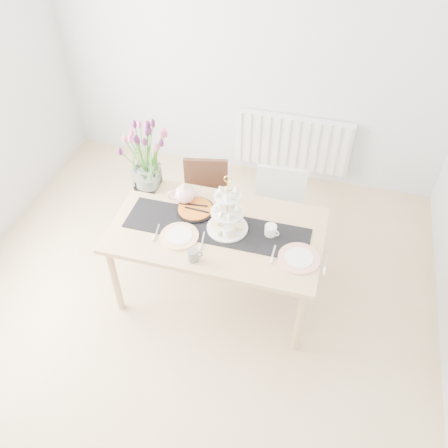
% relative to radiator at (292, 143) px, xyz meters
% --- Properties ---
extents(room_shell, '(4.50, 4.50, 4.50)m').
position_rel_radiator_xyz_m(room_shell, '(-0.50, -2.19, 0.85)').
color(room_shell, tan).
rests_on(room_shell, ground).
extents(radiator, '(1.20, 0.08, 0.60)m').
position_rel_radiator_xyz_m(radiator, '(0.00, 0.00, 0.00)').
color(radiator, white).
rests_on(radiator, room_shell).
extents(dining_table, '(1.60, 0.90, 0.75)m').
position_rel_radiator_xyz_m(dining_table, '(-0.32, -1.72, 0.22)').
color(dining_table, tan).
rests_on(dining_table, ground).
extents(chair_brown, '(0.46, 0.46, 0.79)m').
position_rel_radiator_xyz_m(chair_brown, '(-0.62, -1.07, 0.01)').
color(chair_brown, '#3B2115').
rests_on(chair_brown, ground).
extents(chair_white, '(0.45, 0.45, 0.87)m').
position_rel_radiator_xyz_m(chair_white, '(0.05, -1.12, 0.05)').
color(chair_white, silver).
rests_on(chair_white, ground).
extents(table_runner, '(1.40, 0.35, 0.01)m').
position_rel_radiator_xyz_m(table_runner, '(-0.32, -1.72, 0.30)').
color(table_runner, black).
rests_on(table_runner, dining_table).
extents(tulip_vase, '(0.68, 0.68, 0.58)m').
position_rel_radiator_xyz_m(tulip_vase, '(-1.01, -1.38, 0.67)').
color(tulip_vase, silver).
rests_on(tulip_vase, dining_table).
extents(cake_stand, '(0.31, 0.31, 0.45)m').
position_rel_radiator_xyz_m(cake_stand, '(-0.24, -1.71, 0.43)').
color(cake_stand, gold).
rests_on(cake_stand, dining_table).
extents(teapot, '(0.32, 0.29, 0.17)m').
position_rel_radiator_xyz_m(teapot, '(-0.65, -1.50, 0.38)').
color(teapot, white).
rests_on(teapot, dining_table).
extents(cream_jug, '(0.12, 0.12, 0.09)m').
position_rel_radiator_xyz_m(cream_jug, '(0.08, -1.68, 0.34)').
color(cream_jug, white).
rests_on(cream_jug, dining_table).
extents(tart_tin, '(0.30, 0.30, 0.04)m').
position_rel_radiator_xyz_m(tart_tin, '(-0.54, -1.58, 0.32)').
color(tart_tin, black).
rests_on(tart_tin, dining_table).
extents(mug_grey, '(0.10, 0.10, 0.09)m').
position_rel_radiator_xyz_m(mug_grey, '(-0.40, -2.07, 0.35)').
color(mug_grey, slate).
rests_on(mug_grey, dining_table).
extents(mug_white, '(0.08, 0.08, 0.09)m').
position_rel_radiator_xyz_m(mug_white, '(-0.22, -1.79, 0.35)').
color(mug_white, white).
rests_on(mug_white, dining_table).
extents(plate_left, '(0.33, 0.33, 0.01)m').
position_rel_radiator_xyz_m(plate_left, '(-0.56, -1.88, 0.31)').
color(plate_left, silver).
rests_on(plate_left, dining_table).
extents(plate_right, '(0.30, 0.30, 0.02)m').
position_rel_radiator_xyz_m(plate_right, '(0.32, -1.87, 0.31)').
color(plate_right, white).
rests_on(plate_right, dining_table).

